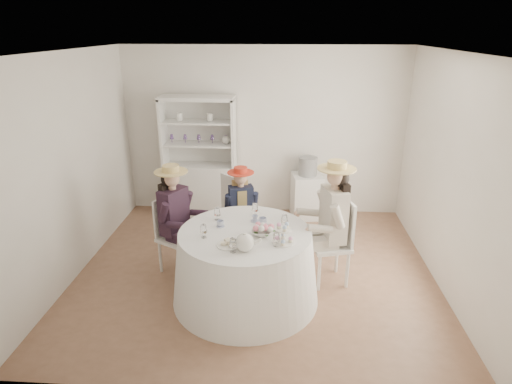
{
  "coord_description": "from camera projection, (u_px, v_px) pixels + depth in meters",
  "views": [
    {
      "loc": [
        0.32,
        -4.79,
        2.95
      ],
      "look_at": [
        0.0,
        0.1,
        1.05
      ],
      "focal_mm": 30.0,
      "sensor_mm": 36.0,
      "label": 1
    }
  ],
  "objects": [
    {
      "name": "flower_arrangement",
      "position": [
        264.0,
        227.0,
        4.6
      ],
      "size": [
        0.18,
        0.18,
        0.07
      ],
      "rotation": [
        0.0,
        0.0,
        -0.31
      ],
      "color": "pink",
      "rests_on": "tea_table"
    },
    {
      "name": "wall_front",
      "position": [
        238.0,
        256.0,
        3.19
      ],
      "size": [
        4.5,
        0.0,
        4.5
      ],
      "primitive_type": "plane",
      "rotation": [
        -1.57,
        0.0,
        0.0
      ],
      "color": "silver",
      "rests_on": "ground"
    },
    {
      "name": "wall_back",
      "position": [
        264.0,
        132.0,
        6.91
      ],
      "size": [
        4.5,
        0.0,
        4.5
      ],
      "primitive_type": "plane",
      "rotation": [
        1.57,
        0.0,
        0.0
      ],
      "color": "silver",
      "rests_on": "ground"
    },
    {
      "name": "guest_left",
      "position": [
        176.0,
        213.0,
        5.27
      ],
      "size": [
        0.6,
        0.55,
        1.42
      ],
      "rotation": [
        0.0,
        0.0,
        1.08
      ],
      "color": "silver",
      "rests_on": "ground"
    },
    {
      "name": "teacup_c",
      "position": [
        263.0,
        222.0,
        4.85
      ],
      "size": [
        0.12,
        0.12,
        0.07
      ],
      "primitive_type": "imported",
      "rotation": [
        0.0,
        0.0,
        0.34
      ],
      "color": "white",
      "rests_on": "tea_table"
    },
    {
      "name": "sandwich_plate",
      "position": [
        229.0,
        244.0,
        4.4
      ],
      "size": [
        0.25,
        0.25,
        0.06
      ],
      "rotation": [
        0.0,
        0.0,
        -0.04
      ],
      "color": "white",
      "rests_on": "tea_table"
    },
    {
      "name": "hutch",
      "position": [
        201.0,
        174.0,
        6.99
      ],
      "size": [
        1.19,
        0.52,
        1.96
      ],
      "rotation": [
        0.0,
        0.0,
        -0.07
      ],
      "color": "silver",
      "rests_on": "ground"
    },
    {
      "name": "ground",
      "position": [
        255.0,
        270.0,
        5.54
      ],
      "size": [
        4.5,
        4.5,
        0.0
      ],
      "primitive_type": "plane",
      "color": "brown",
      "rests_on": "ground"
    },
    {
      "name": "hatbox",
      "position": [
        308.0,
        166.0,
        6.81
      ],
      "size": [
        0.36,
        0.36,
        0.3
      ],
      "primitive_type": "cylinder",
      "rotation": [
        0.0,
        0.0,
        0.25
      ],
      "color": "black",
      "rests_on": "side_table"
    },
    {
      "name": "spare_chair",
      "position": [
        237.0,
        205.0,
        6.16
      ],
      "size": [
        0.59,
        0.59,
        1.02
      ],
      "rotation": [
        0.0,
        0.0,
        2.44
      ],
      "color": "silver",
      "rests_on": "ground"
    },
    {
      "name": "tea_table",
      "position": [
        245.0,
        266.0,
        4.84
      ],
      "size": [
        1.67,
        1.67,
        0.84
      ],
      "rotation": [
        0.0,
        0.0,
        0.09
      ],
      "color": "white",
      "rests_on": "ground"
    },
    {
      "name": "wall_right",
      "position": [
        450.0,
        175.0,
        4.91
      ],
      "size": [
        0.0,
        4.5,
        4.5
      ],
      "primitive_type": "plane",
      "rotation": [
        1.57,
        0.0,
        -1.57
      ],
      "color": "silver",
      "rests_on": "ground"
    },
    {
      "name": "cupcake_stand",
      "position": [
        283.0,
        236.0,
        4.42
      ],
      "size": [
        0.23,
        0.23,
        0.22
      ],
      "rotation": [
        0.0,
        0.0,
        -0.35
      ],
      "color": "white",
      "rests_on": "tea_table"
    },
    {
      "name": "guest_mid",
      "position": [
        241.0,
        206.0,
        5.73
      ],
      "size": [
        0.47,
        0.5,
        1.24
      ],
      "rotation": [
        0.0,
        0.0,
        0.29
      ],
      "color": "silver",
      "rests_on": "ground"
    },
    {
      "name": "teacup_a",
      "position": [
        220.0,
        224.0,
        4.8
      ],
      "size": [
        0.09,
        0.09,
        0.06
      ],
      "primitive_type": "imported",
      "rotation": [
        0.0,
        0.0,
        -0.05
      ],
      "color": "white",
      "rests_on": "tea_table"
    },
    {
      "name": "side_table",
      "position": [
        306.0,
        196.0,
        6.99
      ],
      "size": [
        0.53,
        0.53,
        0.72
      ],
      "primitive_type": "cube",
      "rotation": [
        0.0,
        0.0,
        0.15
      ],
      "color": "silver",
      "rests_on": "ground"
    },
    {
      "name": "ceiling",
      "position": [
        255.0,
        52.0,
        4.56
      ],
      "size": [
        4.5,
        4.5,
        0.0
      ],
      "primitive_type": "plane",
      "rotation": [
        3.14,
        0.0,
        0.0
      ],
      "color": "white",
      "rests_on": "wall_back"
    },
    {
      "name": "wall_left",
      "position": [
        71.0,
        168.0,
        5.19
      ],
      "size": [
        0.0,
        4.5,
        4.5
      ],
      "primitive_type": "plane",
      "rotation": [
        1.57,
        0.0,
        1.57
      ],
      "color": "silver",
      "rests_on": "ground"
    },
    {
      "name": "table_teapot",
      "position": [
        245.0,
        242.0,
        4.28
      ],
      "size": [
        0.27,
        0.19,
        0.2
      ],
      "rotation": [
        0.0,
        0.0,
        -0.12
      ],
      "color": "white",
      "rests_on": "tea_table"
    },
    {
      "name": "guest_right",
      "position": [
        331.0,
        217.0,
        5.0
      ],
      "size": [
        0.62,
        0.58,
        1.55
      ],
      "rotation": [
        0.0,
        0.0,
        -1.32
      ],
      "color": "silver",
      "rests_on": "ground"
    },
    {
      "name": "flower_bowl",
      "position": [
        262.0,
        233.0,
        4.6
      ],
      "size": [
        0.25,
        0.25,
        0.06
      ],
      "primitive_type": "imported",
      "rotation": [
        0.0,
        0.0,
        -0.1
      ],
      "color": "white",
      "rests_on": "tea_table"
    },
    {
      "name": "stemware_set",
      "position": [
        245.0,
        226.0,
        4.66
      ],
      "size": [
        0.94,
        0.98,
        0.15
      ],
      "color": "white",
      "rests_on": "tea_table"
    },
    {
      "name": "teacup_b",
      "position": [
        255.0,
        219.0,
        4.93
      ],
      "size": [
        0.09,
        0.09,
        0.07
      ],
      "primitive_type": "imported",
      "rotation": [
        0.0,
        0.0,
        -0.27
      ],
      "color": "white",
      "rests_on": "tea_table"
    }
  ]
}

